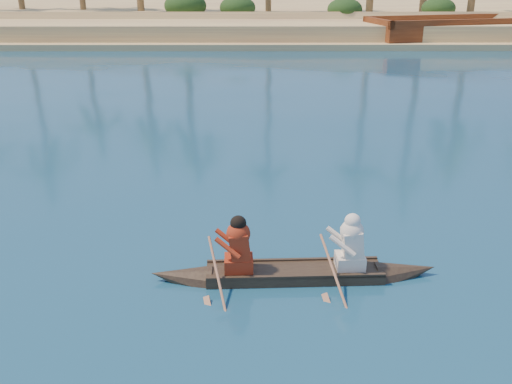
{
  "coord_description": "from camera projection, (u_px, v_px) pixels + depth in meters",
  "views": [
    {
      "loc": [
        -4.47,
        -11.78,
        4.5
      ],
      "look_at": [
        -4.44,
        -2.01,
        0.65
      ],
      "focal_mm": 40.0,
      "sensor_mm": 36.0,
      "label": 1
    }
  ],
  "objects": [
    {
      "name": "ground",
      "position": [
        456.0,
        186.0,
        12.63
      ],
      "size": [
        160.0,
        160.0,
        0.0
      ],
      "primitive_type": "plane",
      "color": "navy",
      "rests_on": "ground"
    },
    {
      "name": "sandy_embankment",
      "position": [
        300.0,
        11.0,
        56.06
      ],
      "size": [
        150.0,
        51.0,
        1.5
      ],
      "color": "#DFCB7D",
      "rests_on": "ground"
    },
    {
      "name": "shrub_cluster",
      "position": [
        315.0,
        17.0,
        41.5
      ],
      "size": [
        100.0,
        6.0,
        2.4
      ],
      "primitive_type": null,
      "color": "black",
      "rests_on": "ground"
    },
    {
      "name": "canoe",
      "position": [
        294.0,
        264.0,
        8.81
      ],
      "size": [
        4.47,
        0.77,
        1.23
      ],
      "rotation": [
        0.0,
        0.0,
        0.04
      ],
      "color": "#382D1E",
      "rests_on": "ground"
    },
    {
      "name": "barge_mid",
      "position": [
        459.0,
        32.0,
        36.36
      ],
      "size": [
        12.16,
        6.55,
        1.93
      ],
      "rotation": [
        0.0,
        0.0,
        0.24
      ],
      "color": "brown",
      "rests_on": "ground"
    }
  ]
}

